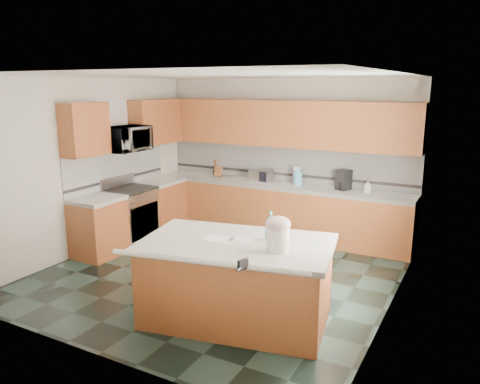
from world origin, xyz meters
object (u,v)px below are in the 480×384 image
Objects in this scene: soap_bottle_island at (271,226)px; treat_jar at (278,239)px; island_base at (237,283)px; knife_block at (218,171)px; coffee_maker at (344,180)px; toaster_oven at (261,175)px; island_top at (237,244)px.

treat_jar is at bearing -64.31° from soap_bottle_island.
knife_block reaches higher than island_base.
island_base is 6.04× the size of coffee_maker.
toaster_oven is (-1.70, 3.13, -0.02)m from treat_jar.
knife_block is 0.62× the size of coffee_maker.
knife_block is 2.35m from coffee_maker.
coffee_maker reaches higher than toaster_oven.
treat_jar is 3.17m from coffee_maker.
treat_jar reaches higher than island_top.
soap_bottle_island is (0.31, 0.21, 0.19)m from island_top.
island_top is at bearing -50.30° from knife_block.
knife_block is (-2.06, 3.07, 0.59)m from island_base.
toaster_oven is (-1.19, 3.07, 0.60)m from island_base.
island_top is 3.70m from knife_block.
coffee_maker is (-0.02, 2.89, -0.00)m from soap_bottle_island.
treat_jar is 1.22× the size of knife_block.
knife_block is at bearing 177.56° from toaster_oven.
toaster_oven is 1.13× the size of coffee_maker.
treat_jar is at bearing -17.71° from island_top.
treat_jar is 0.76× the size of coffee_maker.
treat_jar is at bearing -63.89° from toaster_oven.
island_top is 6.35× the size of coffee_maker.
soap_bottle_island is at bearing -64.78° from toaster_oven.
coffee_maker is at bearing 97.93° from treat_jar.
island_top is 3.30m from toaster_oven.
island_base is 3.35m from toaster_oven.
treat_jar reaches higher than island_base.
coffee_maker is at bearing 73.57° from island_base.
soap_bottle_island is 3.71m from knife_block.
island_base is 7.91× the size of treat_jar.
treat_jar reaches higher than toaster_oven.
treat_jar is 0.76× the size of soap_bottle_island.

